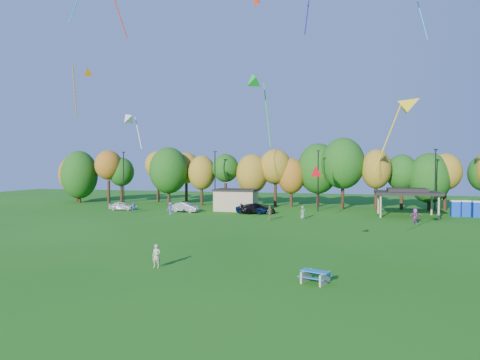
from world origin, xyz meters
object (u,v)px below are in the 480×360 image
(car_c, at_px, (253,209))
(car_d, at_px, (258,209))
(porta_potties, at_px, (466,209))
(car_b, at_px, (185,207))
(picnic_table, at_px, (315,276))
(car_a, at_px, (122,206))
(kite_flyer, at_px, (156,256))

(car_c, bearing_deg, car_d, -101.87)
(porta_potties, distance_m, car_b, 38.41)
(picnic_table, relative_size, car_a, 0.53)
(porta_potties, bearing_deg, car_d, -172.87)
(picnic_table, relative_size, car_b, 0.48)
(kite_flyer, distance_m, car_a, 38.38)
(car_a, height_order, car_d, car_d)
(car_a, distance_m, car_b, 10.33)
(picnic_table, distance_m, car_d, 35.40)
(kite_flyer, relative_size, car_c, 0.33)
(porta_potties, bearing_deg, picnic_table, -114.20)
(kite_flyer, xyz_separation_m, car_b, (-10.85, 32.08, -0.10))
(kite_flyer, bearing_deg, car_a, 119.17)
(picnic_table, relative_size, car_c, 0.42)
(car_b, height_order, car_d, car_d)
(picnic_table, xyz_separation_m, kite_flyer, (-10.65, 1.06, 0.38))
(car_d, bearing_deg, car_b, 74.64)
(porta_potties, distance_m, picnic_table, 40.73)
(picnic_table, height_order, car_d, car_d)
(porta_potties, distance_m, car_d, 27.73)
(kite_flyer, xyz_separation_m, car_a, (-21.19, 32.00, -0.14))
(kite_flyer, bearing_deg, picnic_table, -10.01)
(car_a, bearing_deg, car_d, -94.15)
(porta_potties, relative_size, car_c, 0.77)
(car_b, height_order, car_c, car_b)
(porta_potties, height_order, car_a, porta_potties)
(car_a, xyz_separation_m, car_b, (10.33, 0.08, 0.04))
(car_a, bearing_deg, porta_potties, -91.11)
(car_a, height_order, car_b, car_b)
(picnic_table, distance_m, car_c, 35.86)
(picnic_table, bearing_deg, porta_potties, 86.20)
(car_a, height_order, car_c, car_c)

